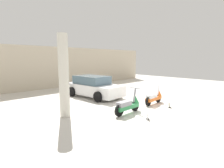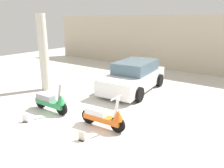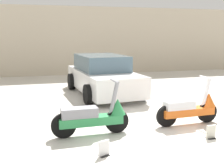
% 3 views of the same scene
% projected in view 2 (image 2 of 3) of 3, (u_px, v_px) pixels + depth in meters
% --- Properties ---
extents(ground_plane, '(28.00, 28.00, 0.00)m').
position_uv_depth(ground_plane, '(72.00, 126.00, 6.40)').
color(ground_plane, silver).
extents(wall_back, '(19.60, 0.12, 3.26)m').
position_uv_depth(wall_back, '(180.00, 44.00, 12.83)').
color(wall_back, beige).
rests_on(wall_back, ground_plane).
extents(scooter_front_left, '(1.53, 0.55, 1.06)m').
position_uv_depth(scooter_front_left, '(52.00, 101.00, 7.32)').
color(scooter_front_left, black).
rests_on(scooter_front_left, ground_plane).
extents(scooter_front_right, '(1.47, 0.53, 1.03)m').
position_uv_depth(scooter_front_right, '(104.00, 116.00, 6.21)').
color(scooter_front_right, black).
rests_on(scooter_front_right, ground_plane).
extents(car_rear_left, '(2.04, 3.85, 1.27)m').
position_uv_depth(car_rear_left, '(134.00, 76.00, 9.56)').
color(car_rear_left, white).
rests_on(car_rear_left, ground_plane).
extents(placard_near_left_scooter, '(0.20, 0.17, 0.26)m').
position_uv_depth(placard_near_left_scooter, '(25.00, 119.00, 6.65)').
color(placard_near_left_scooter, black).
rests_on(placard_near_left_scooter, ground_plane).
extents(placard_near_right_scooter, '(0.20, 0.14, 0.26)m').
position_uv_depth(placard_near_right_scooter, '(82.00, 136.00, 5.64)').
color(placard_near_right_scooter, black).
rests_on(placard_near_right_scooter, ground_plane).
extents(support_column_side, '(0.40, 0.40, 3.26)m').
position_uv_depth(support_column_side, '(44.00, 53.00, 9.32)').
color(support_column_side, beige).
rests_on(support_column_side, ground_plane).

